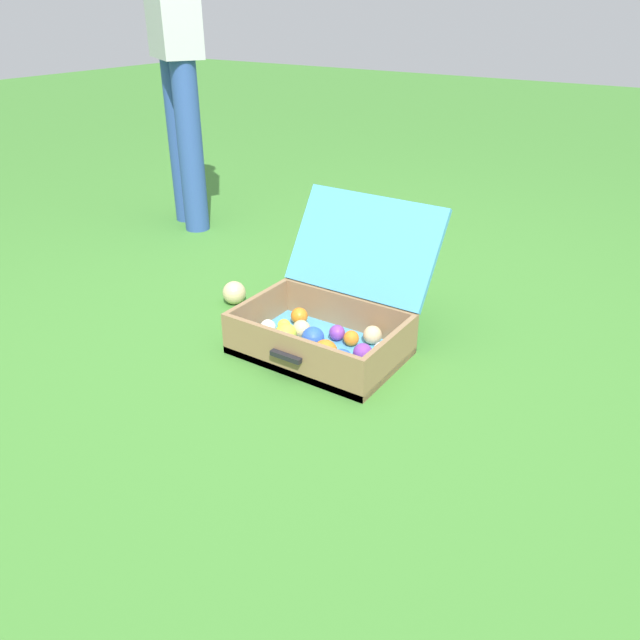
% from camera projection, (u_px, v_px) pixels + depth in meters
% --- Properties ---
extents(ground_plane, '(16.00, 16.00, 0.00)m').
position_uv_depth(ground_plane, '(300.00, 343.00, 2.16)').
color(ground_plane, '#3D7A2D').
extents(open_suitcase, '(0.54, 0.58, 0.45)m').
position_uv_depth(open_suitcase, '(330.00, 320.00, 2.10)').
color(open_suitcase, '#4799C6').
rests_on(open_suitcase, ground).
extents(stray_ball_on_grass, '(0.09, 0.09, 0.09)m').
position_uv_depth(stray_ball_on_grass, '(234.00, 293.00, 2.42)').
color(stray_ball_on_grass, '#D1B784').
rests_on(stray_ball_on_grass, ground).
extents(bystander_person, '(0.37, 0.32, 1.58)m').
position_uv_depth(bystander_person, '(174.00, 33.00, 2.88)').
color(bystander_person, '#2D4C93').
rests_on(bystander_person, ground).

